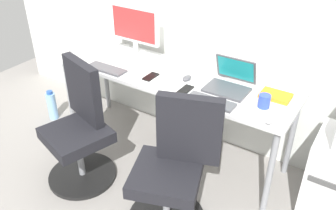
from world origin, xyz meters
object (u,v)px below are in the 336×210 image
at_px(water_bottle_on_floor, 52,105).
at_px(coffee_mug, 264,101).
at_px(office_chair_left, 80,129).
at_px(office_chair_right, 174,170).
at_px(desktop_monitor, 135,27).
at_px(open_laptop, 230,81).

bearing_deg(water_bottle_on_floor, coffee_mug, 4.24).
distance_m(office_chair_left, office_chair_right, 0.85).
bearing_deg(desktop_monitor, coffee_mug, -10.50).
xyz_separation_m(water_bottle_on_floor, open_laptop, (1.75, 0.28, 0.65)).
bearing_deg(desktop_monitor, office_chair_right, -41.46).
height_order(water_bottle_on_floor, desktop_monitor, desktop_monitor).
distance_m(office_chair_left, desktop_monitor, 0.98).
bearing_deg(desktop_monitor, office_chair_left, -86.64).
bearing_deg(open_laptop, desktop_monitor, 173.59).
relative_size(water_bottle_on_floor, desktop_monitor, 0.65).
relative_size(office_chair_left, open_laptop, 3.03).
bearing_deg(office_chair_right, desktop_monitor, 138.54).
bearing_deg(office_chair_right, open_laptop, 85.59).
bearing_deg(coffee_mug, open_laptop, 157.57).
distance_m(office_chair_right, water_bottle_on_floor, 1.76).
height_order(office_chair_right, water_bottle_on_floor, office_chair_right).
relative_size(office_chair_left, coffee_mug, 10.22).
bearing_deg(water_bottle_on_floor, desktop_monitor, 25.83).
bearing_deg(open_laptop, water_bottle_on_floor, -170.95).
distance_m(office_chair_left, water_bottle_on_floor, 0.97).
distance_m(water_bottle_on_floor, coffee_mug, 2.15).
bearing_deg(office_chair_left, office_chair_right, -0.06).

